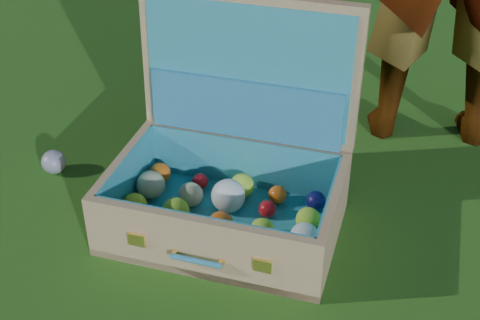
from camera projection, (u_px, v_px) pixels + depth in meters
The scene contains 3 objects.
ground at pixel (221, 221), 1.92m from camera, with size 60.00×60.00×0.00m, color #215114.
stray_ball at pixel (54, 162), 2.10m from camera, with size 0.08×0.08×0.08m, color #3E5EA2.
suitcase at pixel (230, 165), 1.85m from camera, with size 0.72×0.61×0.60m.
Camera 1 is at (0.82, -1.25, 1.21)m, focal length 50.00 mm.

